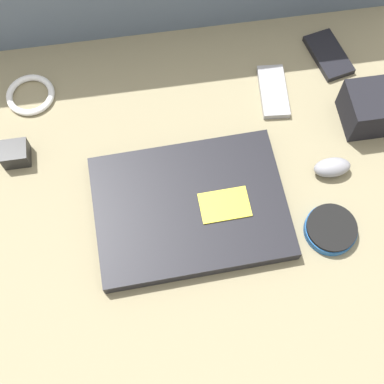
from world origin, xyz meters
name	(u,v)px	position (x,y,z in m)	size (l,w,h in m)	color
ground_plane	(192,224)	(0.00, 0.00, 0.00)	(8.00, 8.00, 0.00)	#7A6651
couch_seat	(192,211)	(0.00, 0.00, 0.07)	(1.03, 0.80, 0.15)	#847A5B
laptop	(190,207)	(-0.01, -0.03, 0.16)	(0.36, 0.27, 0.03)	black
computer_mouse	(332,167)	(0.27, 0.01, 0.16)	(0.07, 0.04, 0.04)	gray
speaker_puck	(331,229)	(0.24, -0.11, 0.16)	(0.10, 0.10, 0.02)	#1E569E
phone_silver	(273,91)	(0.20, 0.21, 0.15)	(0.06, 0.13, 0.01)	#99999E
phone_black	(328,55)	(0.34, 0.28, 0.15)	(0.09, 0.13, 0.01)	black
camera_pouch	(380,107)	(0.39, 0.12, 0.18)	(0.14, 0.10, 0.08)	black
charger_brick	(15,154)	(-0.32, 0.13, 0.16)	(0.05, 0.05, 0.04)	black
cable_coil	(30,95)	(-0.29, 0.27, 0.15)	(0.10, 0.10, 0.01)	white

